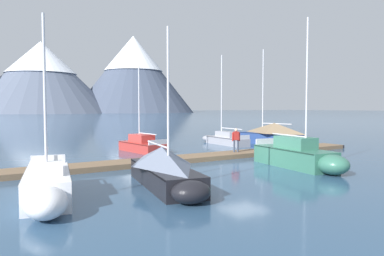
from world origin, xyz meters
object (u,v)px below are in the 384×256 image
(sailboat_nearest_berth, at_px, (47,186))
(sailboat_mid_dock_starboard, at_px, (300,156))
(sailboat_mid_dock_port, at_px, (140,145))
(sailboat_second_berth, at_px, (165,168))
(sailboat_far_berth, at_px, (223,139))
(sailboat_outer_slip, at_px, (270,134))
(person_on_dock, at_px, (236,139))

(sailboat_nearest_berth, xyz_separation_m, sailboat_mid_dock_starboard, (13.87, 1.10, 0.06))
(sailboat_nearest_berth, distance_m, sailboat_mid_dock_port, 15.95)
(sailboat_second_berth, relative_size, sailboat_mid_dock_port, 1.05)
(sailboat_second_berth, xyz_separation_m, sailboat_far_berth, (12.89, 14.17, -0.31))
(sailboat_second_berth, xyz_separation_m, sailboat_mid_dock_starboard, (8.92, 0.74, -0.12))
(sailboat_outer_slip, distance_m, person_on_dock, 9.79)
(sailboat_mid_dock_port, distance_m, sailboat_far_berth, 9.00)
(sailboat_far_berth, distance_m, sailboat_outer_slip, 4.46)
(sailboat_nearest_berth, height_order, sailboat_mid_dock_starboard, sailboat_mid_dock_starboard)
(sailboat_second_berth, bearing_deg, sailboat_far_berth, 47.70)
(sailboat_second_berth, xyz_separation_m, sailboat_mid_dock_port, (3.99, 12.85, -0.29))
(sailboat_second_berth, relative_size, sailboat_outer_slip, 0.79)
(sailboat_far_berth, height_order, sailboat_outer_slip, sailboat_outer_slip)
(sailboat_far_berth, relative_size, sailboat_outer_slip, 0.93)
(person_on_dock, bearing_deg, sailboat_far_berth, 61.40)
(sailboat_nearest_berth, xyz_separation_m, sailboat_second_berth, (4.94, 0.37, 0.18))
(sailboat_nearest_berth, relative_size, sailboat_mid_dock_starboard, 0.80)
(sailboat_nearest_berth, xyz_separation_m, sailboat_far_berth, (17.83, 14.53, -0.14))
(sailboat_second_berth, distance_m, sailboat_mid_dock_starboard, 8.96)
(sailboat_second_berth, height_order, sailboat_mid_dock_port, sailboat_second_berth)
(sailboat_second_berth, relative_size, sailboat_mid_dock_starboard, 0.84)
(sailboat_second_berth, xyz_separation_m, person_on_dock, (8.82, 6.69, 0.44))
(sailboat_second_berth, distance_m, sailboat_outer_slip, 20.85)
(sailboat_outer_slip, bearing_deg, sailboat_nearest_berth, -150.01)
(sailboat_far_berth, height_order, person_on_dock, sailboat_far_berth)
(sailboat_far_berth, relative_size, person_on_dock, 4.96)
(sailboat_mid_dock_port, height_order, sailboat_mid_dock_starboard, sailboat_mid_dock_starboard)
(sailboat_mid_dock_port, height_order, sailboat_outer_slip, sailboat_outer_slip)
(person_on_dock, bearing_deg, sailboat_nearest_berth, -152.84)
(sailboat_nearest_berth, xyz_separation_m, sailboat_outer_slip, (21.83, 12.60, 0.33))
(sailboat_mid_dock_port, xyz_separation_m, person_on_dock, (4.82, -6.16, 0.73))
(sailboat_mid_dock_starboard, distance_m, sailboat_outer_slip, 13.98)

